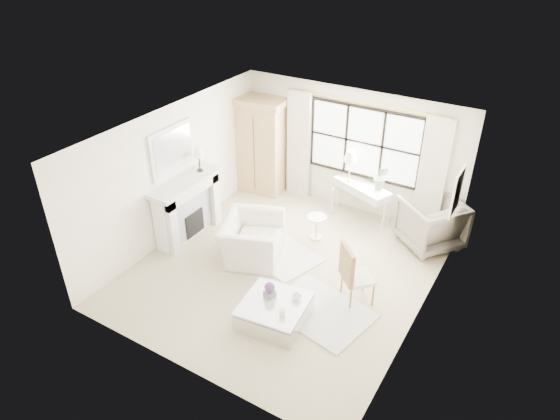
# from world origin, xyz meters

# --- Properties ---
(floor) EXTENTS (5.50, 5.50, 0.00)m
(floor) POSITION_xyz_m (0.00, 0.00, 0.00)
(floor) COLOR #BEB08D
(floor) RESTS_ON ground
(ceiling) EXTENTS (5.50, 5.50, 0.00)m
(ceiling) POSITION_xyz_m (0.00, 0.00, 2.70)
(ceiling) COLOR white
(ceiling) RESTS_ON ground
(wall_back) EXTENTS (5.00, 0.00, 5.00)m
(wall_back) POSITION_xyz_m (0.00, 2.75, 1.35)
(wall_back) COLOR silver
(wall_back) RESTS_ON ground
(wall_front) EXTENTS (5.00, 0.00, 5.00)m
(wall_front) POSITION_xyz_m (0.00, -2.75, 1.35)
(wall_front) COLOR beige
(wall_front) RESTS_ON ground
(wall_left) EXTENTS (0.00, 5.50, 5.50)m
(wall_left) POSITION_xyz_m (-2.50, 0.00, 1.35)
(wall_left) COLOR white
(wall_left) RESTS_ON ground
(wall_right) EXTENTS (0.00, 5.50, 5.50)m
(wall_right) POSITION_xyz_m (2.50, 0.00, 1.35)
(wall_right) COLOR white
(wall_right) RESTS_ON ground
(window_pane) EXTENTS (2.40, 0.02, 1.50)m
(window_pane) POSITION_xyz_m (0.30, 2.73, 1.60)
(window_pane) COLOR silver
(window_pane) RESTS_ON wall_back
(window_frame) EXTENTS (2.50, 0.04, 1.50)m
(window_frame) POSITION_xyz_m (0.30, 2.72, 1.60)
(window_frame) COLOR black
(window_frame) RESTS_ON wall_back
(curtain_rod) EXTENTS (3.30, 0.04, 0.04)m
(curtain_rod) POSITION_xyz_m (0.30, 2.67, 2.47)
(curtain_rod) COLOR gold
(curtain_rod) RESTS_ON wall_back
(curtain_left) EXTENTS (0.55, 0.10, 2.47)m
(curtain_left) POSITION_xyz_m (-1.20, 2.65, 1.24)
(curtain_left) COLOR beige
(curtain_left) RESTS_ON ground
(curtain_right) EXTENTS (0.55, 0.10, 2.47)m
(curtain_right) POSITION_xyz_m (1.80, 2.65, 1.24)
(curtain_right) COLOR beige
(curtain_right) RESTS_ON ground
(fireplace) EXTENTS (0.58, 1.66, 1.26)m
(fireplace) POSITION_xyz_m (-2.27, 0.00, 0.65)
(fireplace) COLOR silver
(fireplace) RESTS_ON ground
(mirror_frame) EXTENTS (0.05, 1.15, 0.95)m
(mirror_frame) POSITION_xyz_m (-2.47, 0.00, 1.84)
(mirror_frame) COLOR white
(mirror_frame) RESTS_ON wall_left
(mirror_glass) EXTENTS (0.02, 1.00, 0.80)m
(mirror_glass) POSITION_xyz_m (-2.44, 0.00, 1.84)
(mirror_glass) COLOR silver
(mirror_glass) RESTS_ON wall_left
(art_frame) EXTENTS (0.04, 0.62, 0.82)m
(art_frame) POSITION_xyz_m (2.47, 1.70, 1.55)
(art_frame) COLOR silver
(art_frame) RESTS_ON wall_right
(art_canvas) EXTENTS (0.01, 0.52, 0.72)m
(art_canvas) POSITION_xyz_m (2.45, 1.70, 1.55)
(art_canvas) COLOR #BAA890
(art_canvas) RESTS_ON wall_right
(mantel_lamp) EXTENTS (0.22, 0.22, 0.51)m
(mantel_lamp) POSITION_xyz_m (-2.24, 0.47, 1.65)
(mantel_lamp) COLOR black
(mantel_lamp) RESTS_ON fireplace
(armoire) EXTENTS (1.18, 0.80, 2.24)m
(armoire) POSITION_xyz_m (-2.03, 2.39, 1.14)
(armoire) COLOR tan
(armoire) RESTS_ON floor
(console_table) EXTENTS (1.37, 0.90, 0.80)m
(console_table) POSITION_xyz_m (0.46, 2.42, 0.40)
(console_table) COLOR silver
(console_table) RESTS_ON floor
(console_lamp) EXTENTS (0.28, 0.28, 0.69)m
(console_lamp) POSITION_xyz_m (0.14, 2.44, 1.36)
(console_lamp) COLOR #A9803A
(console_lamp) RESTS_ON console_table
(orchid_plant) EXTENTS (0.32, 0.27, 0.52)m
(orchid_plant) POSITION_xyz_m (0.85, 2.43, 1.06)
(orchid_plant) COLOR #617951
(orchid_plant) RESTS_ON console_table
(side_table) EXTENTS (0.40, 0.40, 0.51)m
(side_table) POSITION_xyz_m (0.03, 1.23, 0.33)
(side_table) COLOR silver
(side_table) RESTS_ON floor
(rug_left) EXTENTS (1.75, 1.46, 0.03)m
(rug_left) POSITION_xyz_m (-0.32, 0.36, 0.01)
(rug_left) COLOR silver
(rug_left) RESTS_ON floor
(rug_right) EXTENTS (1.79, 1.49, 0.03)m
(rug_right) POSITION_xyz_m (1.11, -0.67, 0.01)
(rug_right) COLOR silver
(rug_right) RESTS_ON floor
(club_armchair) EXTENTS (1.43, 1.52, 0.80)m
(club_armchair) POSITION_xyz_m (-0.74, 0.05, 0.40)
(club_armchair) COLOR silver
(club_armchair) RESTS_ON floor
(wingback_chair) EXTENTS (1.50, 1.50, 0.99)m
(wingback_chair) POSITION_xyz_m (2.03, 2.20, 0.49)
(wingback_chair) COLOR gray
(wingback_chair) RESTS_ON floor
(french_chair) EXTENTS (0.68, 0.68, 1.08)m
(french_chair) POSITION_xyz_m (1.47, -0.08, 0.31)
(french_chair) COLOR olive
(french_chair) RESTS_ON floor
(coffee_table) EXTENTS (1.11, 1.11, 0.38)m
(coffee_table) POSITION_xyz_m (0.55, -1.24, 0.18)
(coffee_table) COLOR silver
(coffee_table) RESTS_ON floor
(planter_box) EXTENTS (0.19, 0.19, 0.12)m
(planter_box) POSITION_xyz_m (0.41, -1.15, 0.44)
(planter_box) COLOR slate
(planter_box) RESTS_ON coffee_table
(planter_flowers) EXTENTS (0.17, 0.17, 0.17)m
(planter_flowers) POSITION_xyz_m (0.41, -1.15, 0.58)
(planter_flowers) COLOR #5A2B6D
(planter_flowers) RESTS_ON planter_box
(pillar_candle) EXTENTS (0.10, 0.10, 0.12)m
(pillar_candle) POSITION_xyz_m (0.82, -1.43, 0.44)
(pillar_candle) COLOR beige
(pillar_candle) RESTS_ON coffee_table
(coffee_vase) EXTENTS (0.19, 0.19, 0.16)m
(coffee_vase) POSITION_xyz_m (0.82, -0.99, 0.46)
(coffee_vase) COLOR silver
(coffee_vase) RESTS_ON coffee_table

